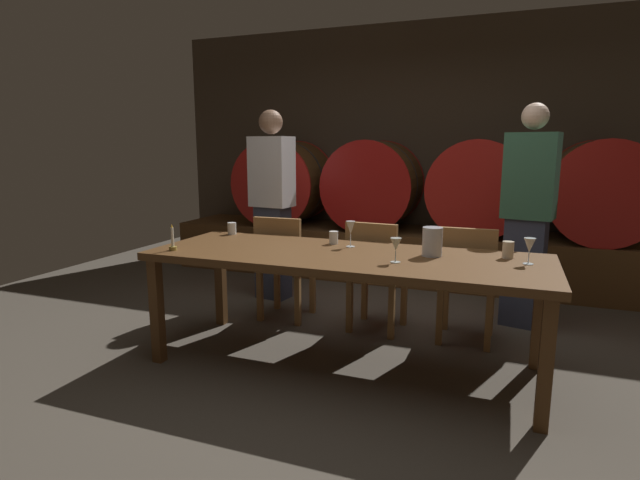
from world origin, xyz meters
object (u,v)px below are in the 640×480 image
wine_barrel_far_right (600,191)px  chair_left (283,263)px  wine_glass_left (351,228)px  dining_table (345,264)px  candle_center (173,243)px  wine_glass_right (529,246)px  wine_barrel_far_left (285,183)px  cup_center (334,238)px  chair_right (467,279)px  wine_barrel_center_right (478,188)px  cup_right (508,250)px  pitcher (432,242)px  cup_left (232,228)px  guest_left (272,203)px  wine_barrel_center_left (374,185)px  guest_right (528,215)px  chair_center (375,271)px  wine_glass_center (396,245)px

wine_barrel_far_right → chair_left: 3.11m
wine_glass_left → dining_table: bearing=-81.0°
candle_center → wine_glass_right: candle_center is taller
wine_barrel_far_left → cup_center: (1.36, -2.13, -0.21)m
chair_right → cup_center: bearing=24.0°
wine_barrel_center_right → cup_right: size_ratio=9.31×
dining_table → wine_glass_right: size_ratio=16.33×
pitcher → cup_left: pitcher is taller
chair_right → candle_center: size_ratio=4.95×
wine_glass_right → cup_left: size_ratio=1.68×
guest_left → candle_center: size_ratio=9.95×
cup_left → cup_center: 0.88m
wine_barrel_center_right → wine_glass_right: bearing=-79.4°
wine_barrel_center_left → wine_barrel_center_right: same height
wine_barrel_center_left → chair_right: wine_barrel_center_left is taller
wine_barrel_center_right → wine_glass_right: wine_barrel_center_right is taller
wine_barrel_center_right → cup_center: bearing=-111.5°
guest_right → dining_table: bearing=61.1°
wine_barrel_center_left → chair_right: 2.16m
chair_center → guest_right: 1.29m
chair_center → cup_center: size_ratio=9.72×
pitcher → cup_left: size_ratio=1.97×
cup_center → candle_center: bearing=-147.5°
wine_glass_left → cup_right: wine_glass_left is taller
wine_barrel_far_left → wine_glass_left: bearing=-55.5°
wine_barrel_center_right → chair_right: 1.82m
wine_barrel_far_left → chair_center: bearing=-48.1°
chair_center → wine_glass_left: 0.60m
cup_right → dining_table: bearing=-167.0°
chair_right → cup_right: 0.61m
wine_barrel_center_right → chair_left: bearing=-129.1°
guest_right → wine_glass_left: size_ratio=9.89×
wine_barrel_far_left → wine_barrel_far_right: 3.30m
cup_center → cup_right: 1.16m
wine_barrel_far_left → wine_barrel_far_right: (3.30, 0.00, 0.00)m
chair_center → wine_glass_center: size_ratio=5.95×
wine_barrel_far_left → wine_barrel_far_right: size_ratio=1.00×
dining_table → candle_center: bearing=-164.5°
wine_barrel_far_left → candle_center: (0.43, -2.71, -0.21)m
pitcher → wine_glass_center: 0.31m
cup_right → candle_center: bearing=-165.7°
wine_barrel_center_right → guest_left: (-1.77, -1.19, -0.10)m
chair_left → wine_barrel_center_left: bearing=-101.0°
candle_center → wine_glass_left: same height
wine_glass_left → chair_left: bearing=148.3°
cup_center → cup_right: cup_right is taller
cup_right → wine_barrel_far_left: bearing=139.0°
chair_left → cup_center: chair_left is taller
chair_left → cup_right: chair_left is taller
wine_barrel_far_right → chair_center: size_ratio=1.11×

